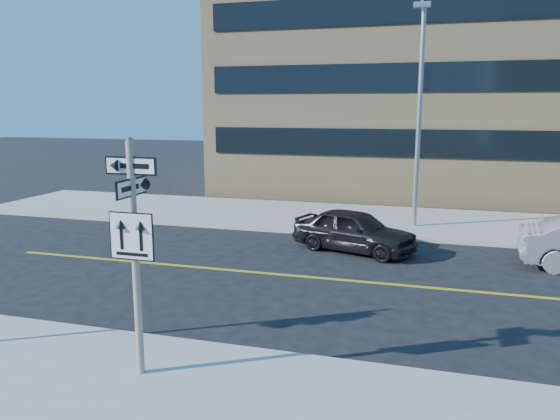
% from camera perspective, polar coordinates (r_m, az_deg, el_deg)
% --- Properties ---
extents(ground, '(120.00, 120.00, 0.00)m').
position_cam_1_polar(ground, '(12.24, -8.23, -11.88)').
color(ground, black).
rests_on(ground, ground).
extents(sign_pole, '(0.92, 0.92, 4.06)m').
position_cam_1_polar(sign_pole, '(9.36, -14.98, -3.55)').
color(sign_pole, silver).
rests_on(sign_pole, near_sidewalk).
extents(parked_car_a, '(2.86, 4.40, 1.39)m').
position_cam_1_polar(parked_car_a, '(18.02, 7.78, -2.13)').
color(parked_car_a, black).
rests_on(parked_car_a, ground).
extents(streetlight_a, '(0.55, 2.25, 8.00)m').
position_cam_1_polar(streetlight_a, '(21.02, 14.36, 10.62)').
color(streetlight_a, gray).
rests_on(streetlight_a, far_sidewalk).
extents(building_brick, '(18.00, 18.00, 18.00)m').
position_cam_1_polar(building_brick, '(35.62, 12.20, 17.50)').
color(building_brick, tan).
rests_on(building_brick, ground).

